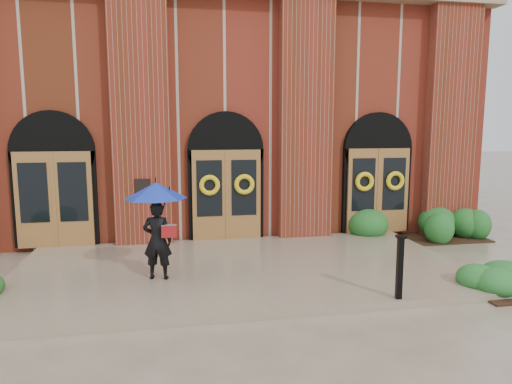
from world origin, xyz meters
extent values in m
plane|color=gray|center=(0.00, 0.00, 0.00)|extent=(90.00, 90.00, 0.00)
cube|color=gray|center=(0.00, 0.15, 0.07)|extent=(10.00, 5.30, 0.15)
cube|color=maroon|center=(0.00, 8.90, 3.50)|extent=(16.00, 12.00, 7.00)
cube|color=black|center=(-2.25, 2.47, 1.65)|extent=(0.40, 0.05, 0.55)
cube|color=maroon|center=(-2.25, 2.73, 3.50)|extent=(1.50, 0.45, 7.00)
cube|color=maroon|center=(2.25, 2.73, 3.50)|extent=(1.50, 0.45, 7.00)
cube|color=maroon|center=(6.75, 2.73, 3.50)|extent=(1.50, 0.45, 7.00)
cube|color=#925C2F|center=(-4.50, 2.71, 1.40)|extent=(1.90, 0.10, 2.50)
cylinder|color=black|center=(-4.50, 2.85, 2.65)|extent=(2.10, 0.22, 2.10)
cube|color=#925C2F|center=(0.00, 2.71, 1.40)|extent=(1.90, 0.10, 2.50)
cylinder|color=black|center=(0.00, 2.85, 2.65)|extent=(2.10, 0.22, 2.10)
cube|color=#925C2F|center=(4.50, 2.71, 1.40)|extent=(1.90, 0.10, 2.50)
cylinder|color=black|center=(4.50, 2.85, 2.65)|extent=(2.10, 0.22, 2.10)
torus|color=yellow|center=(-0.48, 2.59, 1.70)|extent=(0.57, 0.13, 0.57)
torus|color=yellow|center=(0.48, 2.59, 1.70)|extent=(0.57, 0.13, 0.57)
torus|color=yellow|center=(4.02, 2.59, 1.70)|extent=(0.57, 0.13, 0.57)
torus|color=yellow|center=(4.98, 2.59, 1.70)|extent=(0.57, 0.13, 0.57)
imported|color=black|center=(-1.82, -0.39, 0.96)|extent=(0.66, 0.50, 1.63)
cone|color=#152EA5|center=(-1.82, -0.39, 2.00)|extent=(1.49, 1.49, 0.33)
cylinder|color=black|center=(-1.77, -0.44, 1.56)|extent=(0.02, 0.02, 0.55)
cube|color=#A1A3A6|center=(-1.58, -0.52, 1.18)|extent=(0.33, 0.21, 0.24)
cube|color=maroon|center=(-1.58, -0.61, 1.18)|extent=(0.30, 0.08, 0.24)
cube|color=black|center=(2.54, -2.35, 0.72)|extent=(0.12, 0.12, 1.14)
cube|color=black|center=(2.54, -2.35, 1.31)|extent=(0.18, 0.18, 0.05)
ellipsoid|color=#1F5820|center=(5.76, 2.20, 0.42)|extent=(3.26, 1.30, 0.84)
ellipsoid|color=#215C24|center=(5.10, -2.00, 0.26)|extent=(1.46, 1.25, 0.52)
camera|label=1|loc=(-1.51, -9.74, 3.28)|focal=32.00mm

